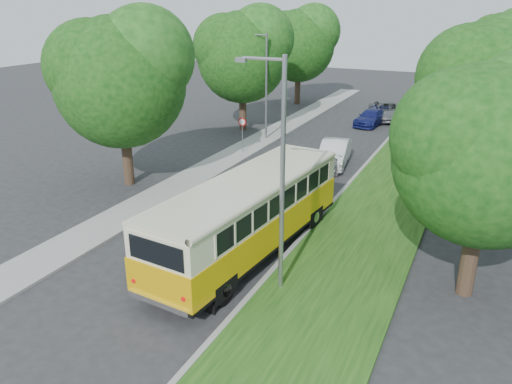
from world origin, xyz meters
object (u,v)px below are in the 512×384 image
at_px(car_white, 334,153).
at_px(lamppost_near, 280,171).
at_px(vintage_bus, 249,217).
at_px(car_silver, 313,166).
at_px(car_blue, 371,118).
at_px(car_grey, 387,111).
at_px(lamppost_far, 265,83).

bearing_deg(car_white, lamppost_near, -88.88).
distance_m(vintage_bus, car_silver, 9.77).
bearing_deg(car_silver, car_white, 102.04).
xyz_separation_m(vintage_bus, car_blue, (-0.84, 24.44, -0.97)).
bearing_deg(car_grey, car_silver, -112.89).
bearing_deg(car_white, car_grey, 80.47).
bearing_deg(car_white, vintage_bus, -96.63).
xyz_separation_m(car_blue, car_grey, (0.70, 2.72, 0.11)).
bearing_deg(vintage_bus, lamppost_near, -37.30).
xyz_separation_m(lamppost_far, car_silver, (6.12, -6.85, -3.38)).
height_order(car_white, car_blue, car_white).
relative_size(lamppost_far, vintage_bus, 0.70).
height_order(lamppost_near, car_blue, lamppost_near).
relative_size(lamppost_far, car_white, 1.64).
distance_m(vintage_bus, car_blue, 24.47).
height_order(car_silver, car_white, car_white).
xyz_separation_m(vintage_bus, car_silver, (-0.71, 9.70, -0.86)).
height_order(lamppost_near, vintage_bus, lamppost_near).
height_order(lamppost_far, car_white, lamppost_far).
bearing_deg(car_white, car_silver, -104.09).
bearing_deg(lamppost_far, lamppost_near, -64.29).
height_order(lamppost_near, car_white, lamppost_near).
height_order(car_silver, car_grey, car_grey).
relative_size(car_white, car_blue, 1.06).
xyz_separation_m(lamppost_far, car_blue, (5.98, 7.89, -3.49)).
relative_size(lamppost_near, lamppost_far, 1.07).
bearing_deg(lamppost_far, vintage_bus, -67.59).
xyz_separation_m(lamppost_far, vintage_bus, (6.83, -16.55, -2.52)).
xyz_separation_m(lamppost_near, car_silver, (-2.79, 11.65, -3.63)).
distance_m(lamppost_near, vintage_bus, 3.97).
bearing_deg(vintage_bus, car_blue, 97.81).
bearing_deg(lamppost_near, car_blue, 96.32).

